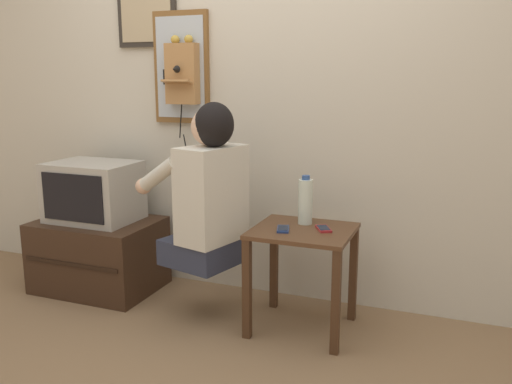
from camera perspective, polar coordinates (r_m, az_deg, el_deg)
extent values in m
plane|color=#846647|center=(2.66, -7.85, -17.68)|extent=(14.00, 14.00, 0.00)
cube|color=beige|center=(3.22, 0.41, 11.40)|extent=(6.80, 0.05, 2.55)
cube|color=#51331E|center=(2.79, 4.97, -4.11)|extent=(0.51, 0.46, 0.02)
cube|color=#452B1A|center=(2.77, -0.96, -10.18)|extent=(0.04, 0.04, 0.53)
cube|color=#452B1A|center=(2.65, 8.40, -11.45)|extent=(0.04, 0.04, 0.53)
cube|color=#452B1A|center=(3.13, 1.91, -7.54)|extent=(0.04, 0.04, 0.53)
cube|color=#452B1A|center=(3.02, 10.19, -8.49)|extent=(0.04, 0.04, 0.53)
cube|color=#2D3347|center=(2.98, -5.63, -6.14)|extent=(0.44, 0.43, 0.14)
cube|color=beige|center=(2.85, -4.69, -0.24)|extent=(0.31, 0.41, 0.51)
sphere|color=#DBAD8E|center=(2.80, -4.81, 6.85)|extent=(0.20, 0.20, 0.20)
ellipsoid|color=black|center=(2.78, -4.43, 7.08)|extent=(0.25, 0.25, 0.23)
cylinder|color=beige|center=(2.88, -10.21, 1.80)|extent=(0.29, 0.15, 0.21)
cylinder|color=beige|center=(3.10, -6.07, 2.65)|extent=(0.29, 0.15, 0.21)
sphere|color=#DBAD8E|center=(2.98, -11.76, 0.62)|extent=(0.09, 0.09, 0.09)
sphere|color=#DBAD8E|center=(3.19, -7.64, 1.52)|extent=(0.09, 0.09, 0.09)
cube|color=#382316|center=(3.55, -16.19, -6.33)|extent=(0.73, 0.52, 0.44)
cube|color=black|center=(3.36, -18.96, -7.23)|extent=(0.65, 0.01, 0.02)
cube|color=#ADA89E|center=(3.47, -16.70, 0.06)|extent=(0.52, 0.39, 0.36)
cube|color=black|center=(3.32, -18.77, -0.60)|extent=(0.42, 0.01, 0.28)
cube|color=#AD7A47|center=(3.34, -7.62, 12.22)|extent=(0.20, 0.11, 0.35)
cube|color=#AD7A47|center=(3.27, -8.33, 11.42)|extent=(0.18, 0.07, 0.03)
sphere|color=#B79338|center=(3.36, -8.50, 15.58)|extent=(0.05, 0.05, 0.05)
sphere|color=#B79338|center=(3.32, -7.11, 15.66)|extent=(0.05, 0.05, 0.05)
cone|color=black|center=(3.25, -8.55, 12.67)|extent=(0.04, 0.05, 0.04)
cylinder|color=black|center=(3.40, -9.48, 11.86)|extent=(0.03, 0.03, 0.09)
cylinder|color=black|center=(3.35, -7.92, 7.46)|extent=(0.04, 0.04, 0.22)
cylinder|color=black|center=(3.36, -7.34, 4.40)|extent=(0.07, 0.06, 0.19)
cube|color=#2D2823|center=(3.54, -11.43, 18.26)|extent=(0.40, 0.02, 0.44)
cube|color=tan|center=(3.53, -11.56, 18.27)|extent=(0.35, 0.01, 0.37)
cube|color=brown|center=(3.40, -7.85, 12.84)|extent=(0.36, 0.03, 0.66)
cube|color=#B2BCC6|center=(3.38, -7.99, 12.84)|extent=(0.32, 0.01, 0.60)
cube|color=navy|center=(2.76, 2.87, -3.91)|extent=(0.09, 0.14, 0.01)
cube|color=black|center=(2.76, 2.87, -3.79)|extent=(0.08, 0.11, 0.00)
cube|color=maroon|center=(2.79, 7.11, -3.86)|extent=(0.11, 0.14, 0.01)
cube|color=black|center=(2.78, 7.11, -3.73)|extent=(0.09, 0.11, 0.00)
cylinder|color=silver|center=(2.86, 5.22, -1.03)|extent=(0.08, 0.08, 0.24)
cylinder|color=#2D4C8C|center=(2.84, 5.27, 1.53)|extent=(0.04, 0.04, 0.02)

